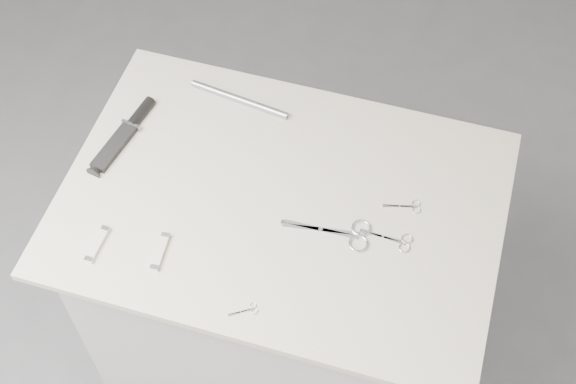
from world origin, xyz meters
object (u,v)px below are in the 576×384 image
(sheathed_knife, at_px, (126,131))
(pocket_knife_b, at_px, (160,252))
(plinth, at_px, (282,296))
(pocket_knife_a, at_px, (97,244))
(tiny_scissors, at_px, (247,310))
(metal_rail, at_px, (239,99))
(embroidery_scissors_a, at_px, (396,240))
(embroidery_scissors_b, at_px, (408,207))
(large_shears, at_px, (346,234))

(sheathed_knife, distance_m, pocket_knife_b, 0.35)
(plinth, distance_m, pocket_knife_a, 0.63)
(tiny_scissors, height_order, pocket_knife_a, pocket_knife_a)
(plinth, xyz_separation_m, metal_rail, (-0.19, 0.25, 0.48))
(pocket_knife_a, xyz_separation_m, pocket_knife_b, (0.14, 0.02, 0.00))
(embroidery_scissors_a, distance_m, pocket_knife_a, 0.65)
(plinth, bearing_deg, embroidery_scissors_b, 13.29)
(embroidery_scissors_b, bearing_deg, pocket_knife_b, -165.22)
(embroidery_scissors_b, relative_size, sheathed_knife, 0.37)
(embroidery_scissors_b, distance_m, metal_rail, 0.50)
(large_shears, height_order, embroidery_scissors_a, large_shears)
(plinth, xyz_separation_m, pocket_knife_a, (-0.35, -0.23, 0.48))
(metal_rail, bearing_deg, sheathed_knife, -142.76)
(plinth, bearing_deg, embroidery_scissors_a, -6.21)
(large_shears, distance_m, embroidery_scissors_a, 0.11)
(embroidery_scissors_a, distance_m, tiny_scissors, 0.36)
(pocket_knife_b, bearing_deg, large_shears, -71.11)
(large_shears, xyz_separation_m, tiny_scissors, (-0.15, -0.24, -0.00))
(large_shears, height_order, embroidery_scissors_b, large_shears)
(large_shears, bearing_deg, embroidery_scissors_a, 2.41)
(large_shears, height_order, pocket_knife_b, pocket_knife_b)
(sheathed_knife, bearing_deg, tiny_scissors, -120.38)
(embroidery_scissors_a, height_order, sheathed_knife, sheathed_knife)
(embroidery_scissors_a, relative_size, sheathed_knife, 0.49)
(plinth, bearing_deg, pocket_knife_a, -146.97)
(embroidery_scissors_a, height_order, embroidery_scissors_b, same)
(embroidery_scissors_b, bearing_deg, sheathed_knife, 164.56)
(pocket_knife_a, bearing_deg, plinth, -55.10)
(embroidery_scissors_b, height_order, pocket_knife_a, pocket_knife_a)
(tiny_scissors, distance_m, pocket_knife_b, 0.24)
(pocket_knife_a, distance_m, pocket_knife_b, 0.14)
(sheathed_knife, bearing_deg, plinth, -90.86)
(metal_rail, bearing_deg, embroidery_scissors_b, -22.09)
(plinth, relative_size, metal_rail, 3.44)
(plinth, distance_m, embroidery_scissors_a, 0.55)
(embroidery_scissors_b, bearing_deg, embroidery_scissors_a, -108.57)
(embroidery_scissors_a, bearing_deg, pocket_knife_b, -157.61)
(tiny_scissors, height_order, sheathed_knife, sheathed_knife)
(embroidery_scissors_b, bearing_deg, plinth, 179.09)
(tiny_scissors, distance_m, sheathed_knife, 0.56)
(embroidery_scissors_a, xyz_separation_m, pocket_knife_b, (-0.48, -0.18, 0.00))
(tiny_scissors, xyz_separation_m, pocket_knife_a, (-0.36, 0.06, 0.00))
(metal_rail, bearing_deg, pocket_knife_b, -93.31)
(metal_rail, bearing_deg, plinth, -53.96)
(tiny_scissors, bearing_deg, large_shears, 25.07)
(pocket_knife_a, bearing_deg, embroidery_scissors_a, -70.46)
(embroidery_scissors_a, xyz_separation_m, metal_rail, (-0.46, 0.28, 0.01))
(pocket_knife_a, bearing_deg, tiny_scissors, -96.89)
(embroidery_scissors_b, relative_size, pocket_knife_a, 0.94)
(tiny_scissors, relative_size, sheathed_knife, 0.25)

